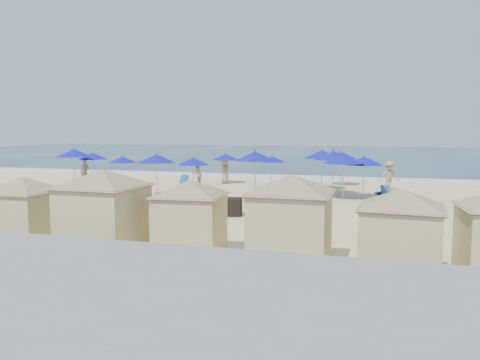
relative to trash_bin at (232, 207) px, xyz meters
name	(u,v)px	position (x,y,z in m)	size (l,w,h in m)	color
ground	(218,206)	(-1.42, 2.21, -0.39)	(160.00, 160.00, 0.00)	beige
ocean	(329,154)	(-1.42, 57.21, -0.36)	(160.00, 80.00, 0.06)	#0E2D4E
surf_line	(280,177)	(-1.42, 17.71, -0.35)	(160.00, 2.50, 0.08)	white
seawall	(20,271)	(-1.42, -11.29, 0.26)	(160.00, 6.10, 1.22)	gray
trash_bin	(232,207)	(0.00, 0.00, 0.00)	(0.79, 0.79, 0.79)	black
cabana_0	(24,204)	(-4.55, -7.53, 1.06)	(4.04, 4.04, 2.53)	beige
cabana_1	(103,202)	(-1.67, -7.54, 1.26)	(4.60, 4.60, 2.89)	beige
cabana_2	(190,209)	(0.82, -6.84, 1.06)	(4.02, 4.02, 2.53)	beige
cabana_3	(291,209)	(3.87, -7.04, 1.23)	(4.51, 4.51, 2.83)	beige
cabana_4	(401,223)	(6.71, -7.52, 1.07)	(4.07, 4.07, 2.56)	beige
umbrella_0	(93,156)	(-12.79, 8.57, 1.62)	(2.04, 2.04, 2.33)	#A5A8AD
umbrella_1	(74,153)	(-12.94, 6.71, 1.93)	(2.35, 2.35, 2.68)	#A5A8AD
umbrella_2	(123,159)	(-10.28, 8.23, 1.45)	(1.87, 1.87, 2.12)	#A5A8AD
umbrella_3	(156,158)	(-6.05, 4.78, 1.78)	(2.20, 2.20, 2.51)	#A5A8AD
umbrella_4	(225,157)	(-4.28, 12.11, 1.51)	(1.92, 1.92, 2.19)	#A5A8AD
umbrella_5	(193,161)	(-4.40, 6.29, 1.55)	(1.96, 1.96, 2.24)	#A5A8AD
umbrella_6	(255,156)	(-0.37, 5.43, 1.96)	(2.39, 2.39, 2.72)	#A5A8AD
umbrella_7	(322,154)	(2.76, 10.24, 1.89)	(2.31, 2.31, 2.63)	#A5A8AD
umbrella_8	(344,159)	(4.36, 6.29, 1.84)	(2.27, 2.27, 2.58)	#A5A8AD
umbrella_9	(341,155)	(3.74, 13.11, 1.70)	(2.12, 2.12, 2.41)	#A5A8AD
umbrella_10	(333,155)	(3.66, 8.07, 1.93)	(2.36, 2.36, 2.68)	#A5A8AD
umbrella_11	(364,161)	(5.41, 7.11, 1.72)	(2.14, 2.14, 2.43)	#A5A8AD
umbrella_12	(272,159)	(-0.79, 11.64, 1.43)	(1.85, 1.85, 2.11)	#A5A8AD
beach_chair_0	(93,182)	(-12.51, 8.04, -0.12)	(1.15, 1.54, 0.77)	#234E83
beach_chair_1	(119,183)	(-10.78, 8.57, -0.17)	(0.80, 1.28, 0.65)	#234E83
beach_chair_2	(187,181)	(-6.50, 10.32, -0.14)	(0.92, 1.46, 0.74)	#234E83
beach_chair_3	(201,196)	(-3.03, 4.06, -0.17)	(0.79, 1.24, 0.63)	#234E83
beach_chair_4	(321,196)	(3.23, 5.74, -0.18)	(0.78, 1.21, 0.62)	#234E83
beach_chair_5	(383,191)	(6.51, 8.80, -0.17)	(0.93, 1.28, 0.65)	#234E83
beachgoer_0	(85,173)	(-13.12, 8.06, 0.51)	(0.66, 0.43, 1.80)	tan
beachgoer_1	(197,174)	(-5.55, 9.83, 0.44)	(0.81, 0.63, 1.66)	tan
beachgoer_2	(389,176)	(6.88, 11.09, 0.54)	(1.21, 0.70, 1.87)	tan
beachgoer_3	(225,171)	(-4.30, 12.03, 0.49)	(0.86, 0.56, 1.77)	tan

